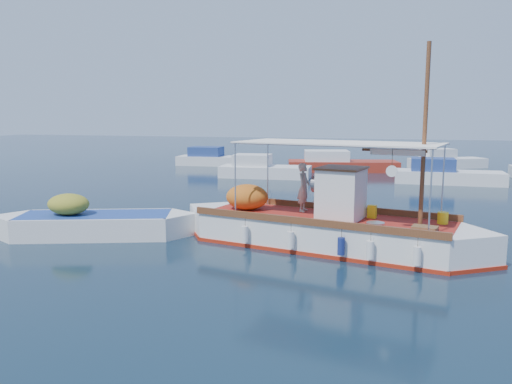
# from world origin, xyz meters

# --- Properties ---
(ground) EXTENTS (160.00, 160.00, 0.00)m
(ground) POSITION_xyz_m (0.00, 0.00, 0.00)
(ground) COLOR black
(ground) RESTS_ON ground
(fishing_caique) EXTENTS (10.57, 4.52, 6.59)m
(fishing_caique) POSITION_xyz_m (0.72, 0.59, 0.58)
(fishing_caique) COLOR white
(fishing_caique) RESTS_ON ground
(dinghy) EXTENTS (6.87, 3.66, 1.78)m
(dinghy) POSITION_xyz_m (-7.37, -0.32, 0.37)
(dinghy) COLOR white
(dinghy) RESTS_ON ground
(bg_boat_nw) EXTENTS (6.40, 2.85, 1.80)m
(bg_boat_nw) POSITION_xyz_m (-6.09, 17.98, 0.49)
(bg_boat_nw) COLOR silver
(bg_boat_nw) RESTS_ON ground
(bg_boat_n) EXTENTS (8.80, 4.59, 1.80)m
(bg_boat_n) POSITION_xyz_m (-1.42, 23.53, 0.49)
(bg_boat_n) COLOR maroon
(bg_boat_n) RESTS_ON ground
(bg_boat_ne) EXTENTS (6.59, 2.22, 1.80)m
(bg_boat_ne) POSITION_xyz_m (5.94, 18.16, 0.49)
(bg_boat_ne) COLOR silver
(bg_boat_ne) RESTS_ON ground
(bg_boat_far_w) EXTENTS (7.01, 2.75, 1.80)m
(bg_boat_far_w) POSITION_xyz_m (-12.31, 25.07, 0.49)
(bg_boat_far_w) COLOR silver
(bg_boat_far_w) RESTS_ON ground
(bg_boat_far_n) EXTENTS (6.43, 4.73, 1.80)m
(bg_boat_far_n) POSITION_xyz_m (6.75, 28.31, 0.49)
(bg_boat_far_n) COLOR silver
(bg_boat_far_n) RESTS_ON ground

